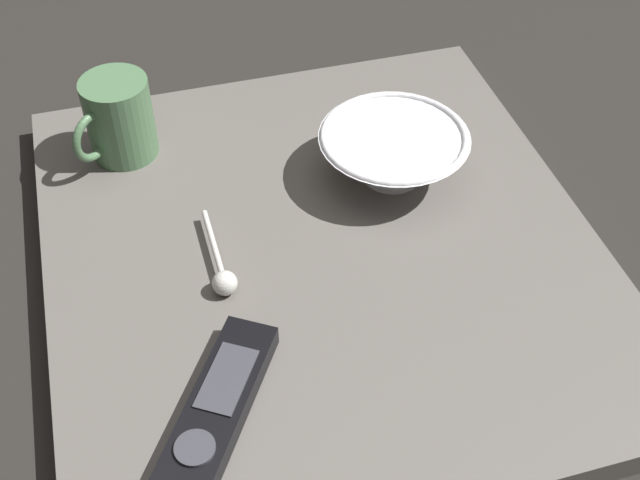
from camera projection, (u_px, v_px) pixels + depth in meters
name	position (u px, v px, depth m)	size (l,w,h in m)	color
ground_plane	(322.00, 265.00, 0.88)	(6.00, 6.00, 0.00)	black
table	(322.00, 255.00, 0.87)	(0.55, 0.61, 0.03)	#5B5651
cereal_bowl	(393.00, 152.00, 0.91)	(0.16, 0.16, 0.06)	silver
coffee_mug	(118.00, 119.00, 0.93)	(0.09, 0.09, 0.09)	#4C724C
teaspoon	(223.00, 276.00, 0.81)	(0.02, 0.12, 0.02)	silver
tv_remote_near	(218.00, 407.00, 0.71)	(0.13, 0.17, 0.02)	black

